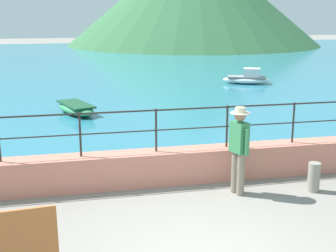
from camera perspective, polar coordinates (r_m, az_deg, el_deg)
name	(u,v)px	position (r m, az deg, el deg)	size (l,w,h in m)	color
promenade_wall	(156,167)	(9.70, -1.45, -5.12)	(20.00, 0.56, 0.70)	tan
railing	(156,123)	(9.43, -1.49, 0.43)	(18.44, 0.04, 0.90)	#282623
lake_water	(91,65)	(31.87, -9.48, 7.47)	(64.00, 44.32, 0.06)	teal
hill_secondary	(199,14)	(48.02, 3.80, 13.65)	(20.56, 20.56, 6.60)	#1E4C2D
person_walking	(239,146)	(9.06, 8.74, -2.49)	(0.38, 0.55, 1.75)	slate
bollard	(314,177)	(9.74, 17.55, -6.03)	(0.24, 0.24, 0.60)	gray
boat_0	(76,108)	(16.39, -11.29, 2.19)	(1.62, 2.47, 0.36)	#338C59
boat_1	(247,78)	(23.18, 9.78, 5.83)	(2.47, 1.74, 0.76)	white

